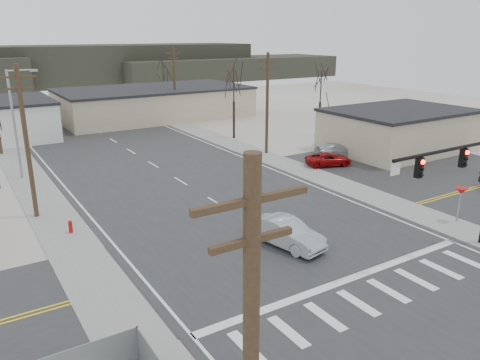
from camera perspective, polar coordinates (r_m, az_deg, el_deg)
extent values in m
plane|color=silver|center=(27.79, 5.22, -7.64)|extent=(140.00, 140.00, 0.00)
cube|color=#262629|center=(39.92, -7.86, 0.22)|extent=(18.00, 110.00, 0.05)
cube|color=#262629|center=(27.78, 5.22, -7.60)|extent=(90.00, 10.00, 0.04)
cube|color=#262629|center=(45.42, 20.99, 1.32)|extent=(18.00, 20.00, 0.03)
cube|color=gray|center=(41.86, -24.10, -0.35)|extent=(3.00, 90.00, 0.06)
cube|color=gray|center=(49.05, 1.02, 3.66)|extent=(3.00, 90.00, 0.06)
cylinder|color=black|center=(25.70, 24.27, 3.42)|extent=(8.40, 0.18, 0.18)
cube|color=black|center=(26.82, 25.56, 2.46)|extent=(0.32, 0.30, 1.00)
cube|color=black|center=(24.00, 20.99, 1.41)|extent=(0.32, 0.30, 1.00)
sphere|color=#FF0C05|center=(26.66, 25.95, 3.04)|extent=(0.22, 0.22, 0.22)
sphere|color=#FF0C05|center=(23.82, 21.40, 2.05)|extent=(0.22, 0.22, 0.22)
cube|color=silver|center=(22.65, 18.42, 1.29)|extent=(0.60, 0.04, 0.60)
cylinder|color=#A50C0C|center=(30.59, -19.94, -5.53)|extent=(0.24, 0.24, 0.70)
sphere|color=#A50C0C|center=(30.44, -20.02, -4.84)|extent=(0.24, 0.24, 0.24)
cylinder|color=gray|center=(33.29, 25.11, -3.01)|extent=(0.10, 0.10, 2.10)
cone|color=#A50C0C|center=(32.96, 25.36, -1.21)|extent=(0.80, 0.80, 0.40)
cube|color=#BCAD8F|center=(69.45, -10.40, 9.14)|extent=(26.00, 14.00, 4.00)
cube|color=black|center=(69.18, -10.50, 10.90)|extent=(26.30, 14.30, 0.30)
cube|color=#BCAD8F|center=(51.64, 18.70, 5.68)|extent=(14.00, 10.00, 4.00)
cube|color=black|center=(51.28, 18.93, 8.03)|extent=(14.30, 10.30, 0.30)
cube|color=#43331F|center=(7.53, 1.50, -2.51)|extent=(2.20, 0.12, 0.12)
cube|color=#43331F|center=(7.80, 1.46, -7.35)|extent=(1.60, 0.12, 0.12)
cylinder|color=#43331F|center=(32.84, -24.55, 4.01)|extent=(0.30, 0.30, 10.00)
cube|color=#43331F|center=(32.23, -25.50, 11.27)|extent=(2.20, 0.12, 0.12)
cube|color=#43331F|center=(32.30, -25.34, 10.05)|extent=(1.60, 0.12, 0.12)
cylinder|color=#43331F|center=(46.97, 3.33, 9.19)|extent=(0.30, 0.30, 10.00)
cube|color=#43331F|center=(46.55, 3.42, 14.31)|extent=(2.20, 0.12, 0.12)
cube|color=#43331F|center=(46.60, 3.41, 13.45)|extent=(1.60, 0.12, 0.12)
cylinder|color=#43331F|center=(66.01, -7.99, 11.46)|extent=(0.30, 0.30, 10.00)
cube|color=#43331F|center=(65.71, -8.15, 15.10)|extent=(2.20, 0.12, 0.12)
cube|color=#43331F|center=(65.74, -8.12, 14.49)|extent=(1.60, 0.12, 0.12)
cylinder|color=gray|center=(42.75, -25.79, 5.98)|extent=(0.20, 0.20, 9.00)
cylinder|color=gray|center=(42.34, -25.23, 12.01)|extent=(2.00, 0.12, 0.12)
cube|color=gray|center=(42.48, -23.86, 12.12)|extent=(0.60, 0.25, 0.18)
cylinder|color=#31231E|center=(54.58, -0.75, 7.33)|extent=(0.28, 0.28, 4.25)
cylinder|color=#31231E|center=(54.03, -0.76, 11.32)|extent=(0.14, 0.14, 4.25)
cylinder|color=#31231E|center=(78.67, -9.21, 10.16)|extent=(0.28, 0.28, 4.00)
cylinder|color=#31231E|center=(78.31, -9.34, 12.77)|extent=(0.14, 0.14, 4.00)
cylinder|color=#31231E|center=(57.02, 9.64, 7.40)|extent=(0.28, 0.28, 4.00)
cylinder|color=#31231E|center=(56.51, 9.83, 10.99)|extent=(0.14, 0.14, 4.00)
cube|color=#333026|center=(120.04, -17.82, 13.23)|extent=(80.00, 18.00, 9.00)
cube|color=#333026|center=(128.21, -1.34, 13.48)|extent=(60.00, 18.00, 5.50)
imported|color=#9AA0A4|center=(27.09, 5.65, -6.39)|extent=(2.62, 5.05, 1.58)
imported|color=black|center=(65.72, -16.64, 7.24)|extent=(3.49, 6.09, 1.66)
imported|color=black|center=(81.03, -20.91, 8.59)|extent=(2.86, 4.68, 1.49)
imported|color=#93080A|center=(43.93, 10.76, 2.50)|extent=(4.65, 3.18, 1.18)
imported|color=black|center=(46.58, 17.46, 2.95)|extent=(4.14, 2.12, 1.35)
imported|color=#A5ABAF|center=(47.13, 11.72, 3.56)|extent=(4.94, 2.96, 1.34)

